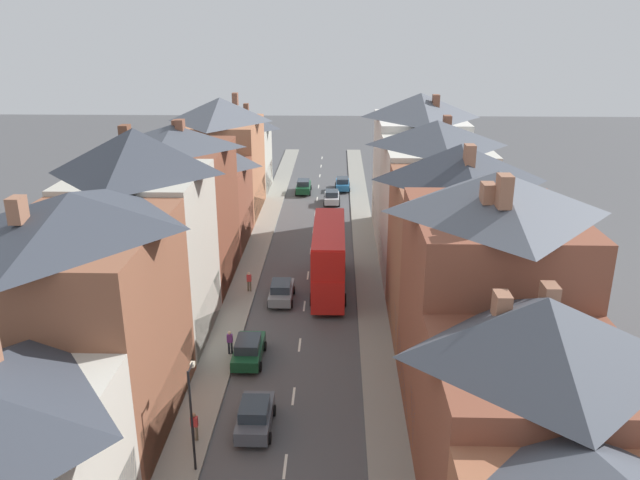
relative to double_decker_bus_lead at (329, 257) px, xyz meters
name	(u,v)px	position (x,y,z in m)	size (l,w,h in m)	color
pavement_left	(251,265)	(-6.89, 4.90, -2.75)	(2.20, 104.00, 0.14)	gray
pavement_right	(367,267)	(3.31, 4.90, -2.75)	(2.20, 104.00, 0.14)	gray
centre_line_dashes	(308,275)	(-1.79, 2.90, -2.81)	(0.14, 97.80, 0.01)	silver
terrace_row_left	(157,238)	(-11.98, -5.12, 3.26)	(8.00, 80.04, 14.19)	brown
terrace_row_right	(468,273)	(8.40, -11.59, 3.54)	(8.00, 64.53, 14.03)	#ADB2B7
double_decker_bus_lead	(329,257)	(0.00, 0.00, 0.00)	(2.74, 10.80, 5.30)	red
car_near_blue	(303,186)	(-3.59, 29.71, -1.97)	(1.90, 4.40, 1.69)	#144728
car_parked_left_a	(255,416)	(-3.59, -18.23, -1.98)	(1.90, 3.86, 1.66)	#4C515B
car_mid_black	(249,349)	(-4.89, -11.22, -2.01)	(1.90, 4.13, 1.60)	#144728
car_parked_left_b	(343,184)	(1.31, 31.33, -2.00)	(1.90, 4.26, 1.63)	#236093
car_mid_white	(281,291)	(-3.59, -2.23, -2.00)	(1.90, 4.10, 1.61)	gray
car_far_grey	(332,197)	(0.01, 24.91, -2.00)	(1.90, 3.91, 1.62)	#B7BABF
pedestrian_mid_left	(194,425)	(-6.52, -19.39, -1.78)	(0.36, 0.22, 1.61)	brown
pedestrian_mid_right	(230,341)	(-6.16, -10.61, -1.78)	(0.36, 0.22, 1.61)	#23232D
pedestrian_far_left	(249,281)	(-6.27, -0.77, -1.78)	(0.36, 0.22, 1.61)	brown
street_lamp	(192,412)	(-6.04, -21.43, 0.43)	(0.20, 1.12, 5.50)	black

